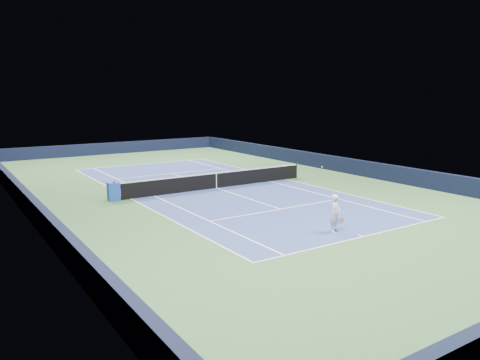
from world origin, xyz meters
TOP-DOWN VIEW (x-y plane):
  - ground at (0.00, 0.00)m, footprint 40.00×40.00m
  - wall_far at (0.00, 19.82)m, footprint 22.00×0.35m
  - wall_right at (10.82, 0.00)m, footprint 0.35×40.00m
  - wall_left at (-10.82, 0.00)m, footprint 0.35×40.00m
  - court_surface at (0.00, 0.00)m, footprint 10.97×23.77m
  - baseline_far at (0.00, 11.88)m, footprint 10.97×0.08m
  - baseline_near at (0.00, -11.88)m, footprint 10.97×0.08m
  - sideline_doubles_right at (5.49, 0.00)m, footprint 0.08×23.77m
  - sideline_doubles_left at (-5.49, 0.00)m, footprint 0.08×23.77m
  - sideline_singles_right at (4.12, 0.00)m, footprint 0.08×23.77m
  - sideline_singles_left at (-4.12, 0.00)m, footprint 0.08×23.77m
  - service_line_far at (0.00, 6.40)m, footprint 8.23×0.08m
  - service_line_near at (0.00, -6.40)m, footprint 8.23×0.08m
  - center_service_line at (0.00, 0.00)m, footprint 0.08×12.80m
  - center_mark_far at (0.00, 11.73)m, footprint 0.08×0.30m
  - center_mark_near at (0.00, -11.73)m, footprint 0.08×0.30m
  - tennis_net at (0.00, 0.00)m, footprint 12.90×0.10m
  - sponsor_cube at (-6.40, 0.13)m, footprint 0.66×0.60m
  - tennis_player at (-0.50, -10.74)m, footprint 0.81×1.33m

SIDE VIEW (x-z plane):
  - ground at x=0.00m, z-range 0.00..0.00m
  - court_surface at x=0.00m, z-range 0.00..0.01m
  - baseline_far at x=0.00m, z-range 0.01..0.01m
  - baseline_near at x=0.00m, z-range 0.01..0.01m
  - sideline_doubles_right at x=5.49m, z-range 0.01..0.01m
  - sideline_doubles_left at x=-5.49m, z-range 0.01..0.01m
  - sideline_singles_right at x=4.12m, z-range 0.01..0.01m
  - sideline_singles_left at x=-4.12m, z-range 0.01..0.01m
  - service_line_far at x=0.00m, z-range 0.01..0.01m
  - service_line_near at x=0.00m, z-range 0.01..0.01m
  - center_service_line at x=0.00m, z-range 0.01..0.01m
  - center_mark_far at x=0.00m, z-range 0.01..0.01m
  - center_mark_near at x=0.00m, z-range 0.01..0.01m
  - sponsor_cube at x=-6.40m, z-range 0.00..1.00m
  - tennis_net at x=0.00m, z-range -0.03..1.04m
  - wall_far at x=0.00m, z-range 0.00..1.10m
  - wall_right at x=10.82m, z-range 0.00..1.10m
  - wall_left at x=-10.82m, z-range 0.00..1.10m
  - tennis_player at x=-0.50m, z-range -0.53..2.14m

